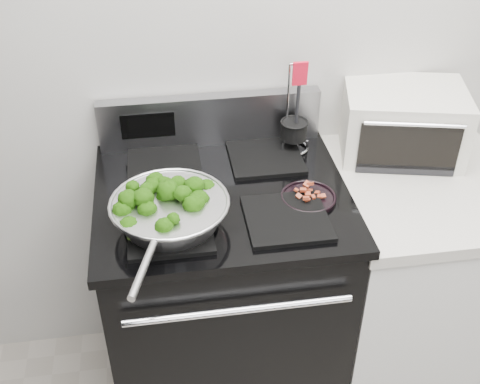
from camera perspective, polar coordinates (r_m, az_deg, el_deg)
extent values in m
cube|color=silver|center=(2.04, 5.51, 15.61)|extent=(4.00, 0.02, 2.70)
cube|color=black|center=(2.20, -1.51, -10.42)|extent=(0.76, 0.66, 0.92)
cube|color=black|center=(1.88, -1.73, -0.37)|extent=(0.79, 0.69, 0.03)
cube|color=#99999E|center=(2.08, -2.85, 6.86)|extent=(0.76, 0.05, 0.18)
cube|color=black|center=(1.73, -6.64, -3.56)|extent=(0.24, 0.24, 0.01)
cube|color=black|center=(1.76, 4.45, -2.52)|extent=(0.24, 0.24, 0.01)
cube|color=black|center=(2.00, -7.19, 2.54)|extent=(0.24, 0.24, 0.01)
cube|color=black|center=(2.03, 2.41, 3.35)|extent=(0.24, 0.24, 0.01)
cube|color=white|center=(2.37, 15.37, -8.59)|extent=(0.60, 0.66, 0.88)
cube|color=beige|center=(2.08, 17.32, 0.55)|extent=(0.62, 0.68, 0.04)
torus|color=silver|center=(1.71, -6.71, -0.97)|extent=(0.35, 0.35, 0.01)
cylinder|color=silver|center=(1.51, -9.16, -7.20)|extent=(0.08, 0.21, 0.02)
cylinder|color=black|center=(1.85, 6.48, -0.58)|extent=(0.17, 0.17, 0.01)
cylinder|color=black|center=(2.06, 5.14, 5.85)|extent=(0.09, 0.09, 0.06)
cylinder|color=black|center=(2.02, 5.26, 7.73)|extent=(0.01, 0.01, 0.19)
cube|color=red|center=(1.96, 5.48, 11.27)|extent=(0.05, 0.01, 0.08)
cube|color=silver|center=(2.15, 15.14, 6.48)|extent=(0.46, 0.39, 0.23)
cube|color=black|center=(2.04, 16.65, 4.10)|extent=(0.32, 0.08, 0.16)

